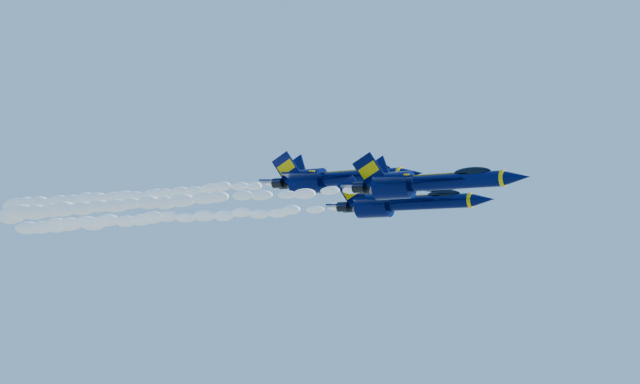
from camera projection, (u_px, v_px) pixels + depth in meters
The scene contains 6 objects.
jet_lead at pixel (427, 182), 71.05m from camera, with size 16.22×13.31×6.03m.
smoke_trail_jet_lead at pixel (154, 204), 86.93m from camera, with size 49.95×2.07×1.86m, color white.
jet_second at pixel (404, 203), 80.69m from camera, with size 16.59×13.61×6.17m.
smoke_trail_jet_second at pixel (160, 219), 96.65m from camera, with size 49.95×2.11×1.90m, color white.
jet_third at pixel (337, 178), 95.20m from camera, with size 19.52×16.01×7.25m.
smoke_trail_jet_third at pixel (128, 196), 111.79m from camera, with size 49.95×2.49×2.24m, color white.
Camera 1 is at (40.62, -75.26, 142.97)m, focal length 45.00 mm.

